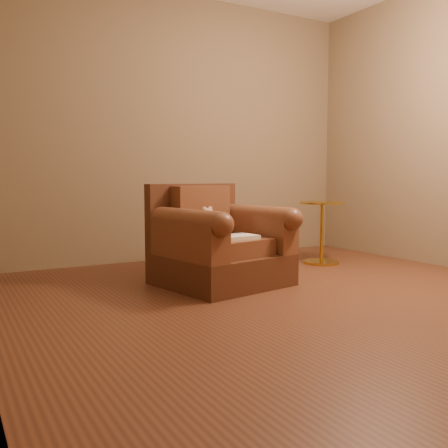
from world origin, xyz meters
TOP-DOWN VIEW (x-y plane):
  - floor at (0.00, 0.00)m, footprint 4.00×4.00m
  - room at (0.00, 0.00)m, footprint 4.02×4.02m
  - armchair at (-0.26, 0.67)m, footprint 1.03×0.99m
  - teddy_bear at (-0.29, 0.74)m, footprint 0.18×0.20m
  - guidebook at (-0.25, 0.47)m, footprint 0.40×0.26m
  - side_table at (1.08, 1.00)m, footprint 0.44×0.44m

SIDE VIEW (x-z plane):
  - floor at x=0.00m, z-range 0.00..0.00m
  - armchair at x=-0.26m, z-range -0.09..0.70m
  - side_table at x=1.08m, z-range 0.02..0.63m
  - guidebook at x=-0.25m, z-range 0.38..0.41m
  - teddy_bear at x=-0.29m, z-range 0.35..0.59m
  - room at x=0.00m, z-range 0.36..3.07m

